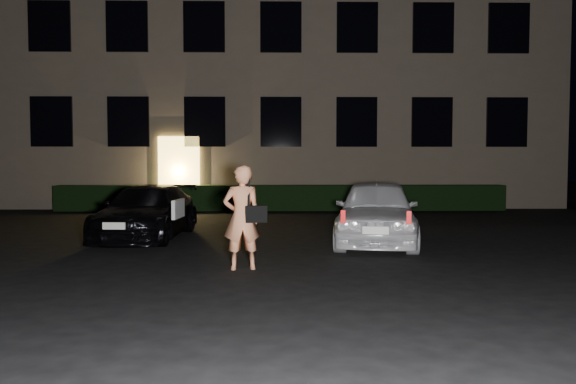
{
  "coord_description": "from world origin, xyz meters",
  "views": [
    {
      "loc": [
        -0.13,
        -8.35,
        1.61
      ],
      "look_at": [
        0.07,
        2.0,
        1.06
      ],
      "focal_mm": 35.0,
      "sensor_mm": 36.0,
      "label": 1
    }
  ],
  "objects": [
    {
      "name": "building",
      "position": [
        -0.0,
        14.99,
        6.0
      ],
      "size": [
        20.0,
        8.11,
        12.0
      ],
      "color": "#776555",
      "rests_on": "ground"
    },
    {
      "name": "hedge",
      "position": [
        0.0,
        10.5,
        0.42
      ],
      "size": [
        15.0,
        0.7,
        0.85
      ],
      "primitive_type": "cube",
      "color": "black",
      "rests_on": "ground"
    },
    {
      "name": "sedan",
      "position": [
        -2.89,
        3.57,
        0.56
      ],
      "size": [
        1.81,
        3.98,
        1.11
      ],
      "rotation": [
        0.0,
        0.0,
        -0.07
      ],
      "color": "black",
      "rests_on": "ground"
    },
    {
      "name": "ground",
      "position": [
        0.0,
        0.0,
        0.0
      ],
      "size": [
        80.0,
        80.0,
        0.0
      ],
      "primitive_type": "plane",
      "color": "black",
      "rests_on": "ground"
    },
    {
      "name": "man",
      "position": [
        -0.65,
        0.03,
        0.79
      ],
      "size": [
        0.7,
        0.48,
        1.57
      ],
      "rotation": [
        0.0,
        0.0,
        3.35
      ],
      "color": "#F39364",
      "rests_on": "ground"
    },
    {
      "name": "hatch",
      "position": [
        1.83,
        2.63,
        0.65
      ],
      "size": [
        2.19,
        4.0,
        1.29
      ],
      "rotation": [
        0.0,
        0.0,
        -0.18
      ],
      "color": "white",
      "rests_on": "ground"
    }
  ]
}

